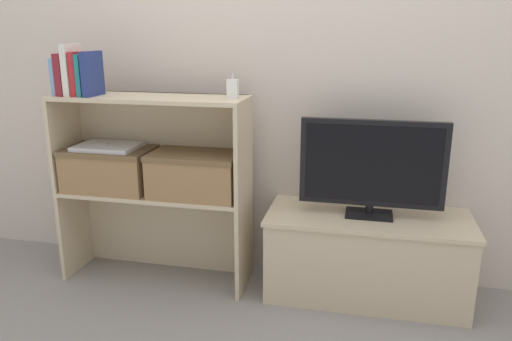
{
  "coord_description": "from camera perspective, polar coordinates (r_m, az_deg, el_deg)",
  "views": [
    {
      "loc": [
        0.51,
        -2.1,
        1.28
      ],
      "look_at": [
        0.0,
        0.15,
        0.63
      ],
      "focal_mm": 35.0,
      "sensor_mm": 36.0,
      "label": 1
    }
  ],
  "objects": [
    {
      "name": "bookshelf_lower_tier",
      "position": [
        2.71,
        -10.81,
        -5.48
      ],
      "size": [
        0.97,
        0.31,
        0.48
      ],
      "color": "#CCB793",
      "rests_on": "ground_plane"
    },
    {
      "name": "book_maroon",
      "position": [
        2.64,
        -20.94,
        10.24
      ],
      "size": [
        0.04,
        0.15,
        0.2
      ],
      "color": "maroon",
      "rests_on": "bookshelf_upper_tier"
    },
    {
      "name": "storage_basket_left",
      "position": [
        2.66,
        -16.37,
        0.4
      ],
      "size": [
        0.44,
        0.27,
        0.22
      ],
      "color": "#937047",
      "rests_on": "bookshelf_lower_tier"
    },
    {
      "name": "storage_basket_right",
      "position": [
        2.47,
        -6.93,
        -0.22
      ],
      "size": [
        0.44,
        0.27,
        0.22
      ],
      "color": "#937047",
      "rests_on": "bookshelf_lower_tier"
    },
    {
      "name": "tv",
      "position": [
        2.37,
        13.12,
        0.52
      ],
      "size": [
        0.67,
        0.14,
        0.46
      ],
      "color": "black",
      "rests_on": "tv_stand"
    },
    {
      "name": "baby_monitor",
      "position": [
        2.35,
        -2.67,
        9.31
      ],
      "size": [
        0.05,
        0.04,
        0.12
      ],
      "color": "white",
      "rests_on": "bookshelf_upper_tier"
    },
    {
      "name": "book_teal",
      "position": [
        2.58,
        -18.9,
        10.29
      ],
      "size": [
        0.02,
        0.15,
        0.2
      ],
      "color": "#1E7075",
      "rests_on": "bookshelf_upper_tier"
    },
    {
      "name": "book_crimson",
      "position": [
        2.6,
        -19.55,
        10.38
      ],
      "size": [
        0.03,
        0.13,
        0.21
      ],
      "color": "#B22328",
      "rests_on": "bookshelf_upper_tier"
    },
    {
      "name": "book_navy",
      "position": [
        2.56,
        -18.19,
        10.47
      ],
      "size": [
        0.03,
        0.16,
        0.21
      ],
      "color": "navy",
      "rests_on": "bookshelf_upper_tier"
    },
    {
      "name": "book_ivory",
      "position": [
        2.62,
        -20.27,
        10.74
      ],
      "size": [
        0.03,
        0.14,
        0.24
      ],
      "color": "silver",
      "rests_on": "bookshelf_upper_tier"
    },
    {
      "name": "book_skyblue",
      "position": [
        2.66,
        -21.52,
        9.97
      ],
      "size": [
        0.02,
        0.13,
        0.18
      ],
      "color": "#709ECC",
      "rests_on": "bookshelf_upper_tier"
    },
    {
      "name": "bookshelf_upper_tier",
      "position": [
        2.58,
        -11.36,
        4.58
      ],
      "size": [
        0.97,
        0.31,
        0.48
      ],
      "color": "#CCB793",
      "rests_on": "bookshelf_lower_tier"
    },
    {
      "name": "ground_plane",
      "position": [
        2.51,
        -0.79,
        -14.84
      ],
      "size": [
        16.0,
        16.0,
        0.0
      ],
      "primitive_type": "plane",
      "color": "gray"
    },
    {
      "name": "tv_stand",
      "position": [
        2.53,
        12.47,
        -9.5
      ],
      "size": [
        0.97,
        0.42,
        0.42
      ],
      "color": "#CCB793",
      "rests_on": "ground_plane"
    },
    {
      "name": "wall_back",
      "position": [
        2.58,
        1.42,
        14.08
      ],
      "size": [
        10.0,
        0.05,
        2.4
      ],
      "color": "beige",
      "rests_on": "ground_plane"
    },
    {
      "name": "laptop",
      "position": [
        2.63,
        -16.56,
        2.66
      ],
      "size": [
        0.31,
        0.23,
        0.02
      ],
      "color": "#BCBCC1",
      "rests_on": "storage_basket_left"
    }
  ]
}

